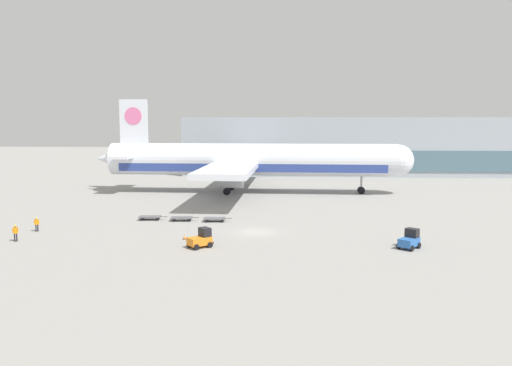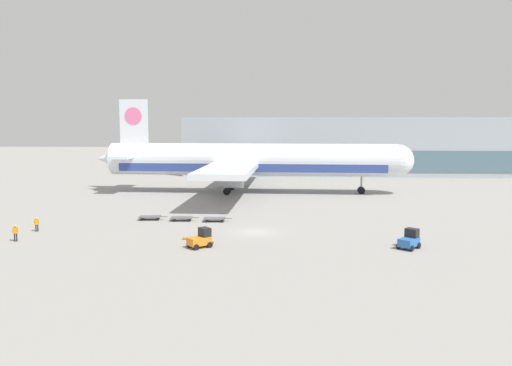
# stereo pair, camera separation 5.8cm
# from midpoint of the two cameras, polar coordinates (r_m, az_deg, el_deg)

# --- Properties ---
(ground_plane) EXTENTS (400.00, 400.00, 0.00)m
(ground_plane) POSITION_cam_midpoint_polar(r_m,az_deg,el_deg) (58.75, -0.10, -5.64)
(ground_plane) COLOR gray
(terminal_building) EXTENTS (90.00, 18.20, 14.00)m
(terminal_building) POSITION_cam_midpoint_polar(r_m,az_deg,el_deg) (128.09, 12.52, 4.17)
(terminal_building) COLOR #9EA8B2
(terminal_building) RESTS_ON ground_plane
(airplane_main) EXTENTS (58.09, 48.20, 17.00)m
(airplane_main) POSITION_cam_midpoint_polar(r_m,az_deg,el_deg) (90.87, -0.99, 2.55)
(airplane_main) COLOR silver
(airplane_main) RESTS_ON ground_plane
(baggage_tug_foreground) EXTENTS (2.67, 2.79, 2.00)m
(baggage_tug_foreground) POSITION_cam_midpoint_polar(r_m,az_deg,el_deg) (53.51, 17.14, -6.24)
(baggage_tug_foreground) COLOR #2D66B7
(baggage_tug_foreground) RESTS_ON ground_plane
(baggage_tug_mid) EXTENTS (2.78, 2.68, 2.00)m
(baggage_tug_mid) POSITION_cam_midpoint_polar(r_m,az_deg,el_deg) (51.90, -6.34, -6.37)
(baggage_tug_mid) COLOR orange
(baggage_tug_mid) RESTS_ON ground_plane
(baggage_dolly_lead) EXTENTS (3.75, 1.70, 0.48)m
(baggage_dolly_lead) POSITION_cam_midpoint_polar(r_m,az_deg,el_deg) (67.43, -12.05, -3.82)
(baggage_dolly_lead) COLOR #56565B
(baggage_dolly_lead) RESTS_ON ground_plane
(baggage_dolly_second) EXTENTS (3.75, 1.70, 0.48)m
(baggage_dolly_second) POSITION_cam_midpoint_polar(r_m,az_deg,el_deg) (66.04, -8.52, -3.96)
(baggage_dolly_second) COLOR #56565B
(baggage_dolly_second) RESTS_ON ground_plane
(baggage_dolly_third) EXTENTS (3.75, 1.70, 0.48)m
(baggage_dolly_third) POSITION_cam_midpoint_polar(r_m,az_deg,el_deg) (65.06, -4.77, -4.08)
(baggage_dolly_third) COLOR #56565B
(baggage_dolly_third) RESTS_ON ground_plane
(ground_crew_near) EXTENTS (0.53, 0.35, 1.84)m
(ground_crew_near) POSITION_cam_midpoint_polar(r_m,az_deg,el_deg) (59.95, -25.83, -5.01)
(ground_crew_near) COLOR black
(ground_crew_near) RESTS_ON ground_plane
(ground_crew_far) EXTENTS (0.48, 0.39, 1.71)m
(ground_crew_far) POSITION_cam_midpoint_polar(r_m,az_deg,el_deg) (64.37, -23.80, -4.22)
(ground_crew_far) COLOR black
(ground_crew_far) RESTS_ON ground_plane
(traffic_cone_near) EXTENTS (0.40, 0.40, 0.55)m
(traffic_cone_near) POSITION_cam_midpoint_polar(r_m,az_deg,el_deg) (55.80, -8.20, -6.10)
(traffic_cone_near) COLOR black
(traffic_cone_near) RESTS_ON ground_plane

